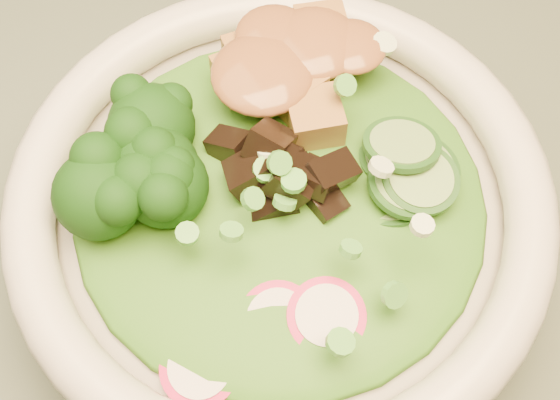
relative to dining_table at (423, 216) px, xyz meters
name	(u,v)px	position (x,y,z in m)	size (l,w,h in m)	color
dining_table	(423,216)	(0.00, 0.00, 0.00)	(1.20, 0.80, 0.75)	black
salad_bowl	(280,218)	(-0.14, -0.02, 0.16)	(0.30, 0.30, 0.08)	silver
lettuce_bed	(280,199)	(-0.14, -0.02, 0.18)	(0.23, 0.23, 0.03)	#286615
broccoli_florets	(147,183)	(-0.20, 0.01, 0.20)	(0.09, 0.08, 0.05)	black
radish_slices	(282,326)	(-0.17, -0.09, 0.19)	(0.12, 0.04, 0.02)	#B90E44
cucumber_slices	(417,193)	(-0.08, -0.06, 0.19)	(0.08, 0.08, 0.04)	#72A35A
mushroom_heap	(281,162)	(-0.13, -0.01, 0.20)	(0.08, 0.08, 0.04)	black
tofu_cubes	(287,80)	(-0.11, 0.04, 0.19)	(0.10, 0.07, 0.04)	#A06B35
peanut_sauce	(288,64)	(-0.11, 0.04, 0.21)	(0.08, 0.06, 0.02)	brown
scallion_garnish	(280,174)	(-0.14, -0.02, 0.21)	(0.22, 0.22, 0.03)	#51A73B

